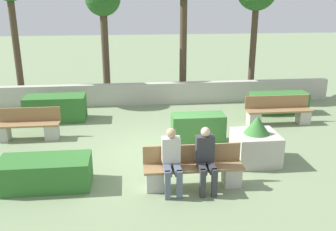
{
  "coord_description": "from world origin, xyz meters",
  "views": [
    {
      "loc": [
        -0.89,
        -8.8,
        3.95
      ],
      "look_at": [
        0.13,
        0.5,
        0.9
      ],
      "focal_mm": 40.0,
      "sensor_mm": 36.0,
      "label": 1
    }
  ],
  "objects_px": {
    "bench_right_side": "(278,113)",
    "person_seated_man": "(206,156)",
    "person_seated_woman": "(172,158)",
    "bench_left_side": "(27,128)",
    "tree_center_left": "(103,4)",
    "planter_corner_left": "(256,144)",
    "bench_front": "(193,171)"
  },
  "relations": [
    {
      "from": "person_seated_man",
      "to": "planter_corner_left",
      "type": "relative_size",
      "value": 1.14
    },
    {
      "from": "person_seated_woman",
      "to": "planter_corner_left",
      "type": "xyz_separation_m",
      "value": [
        2.2,
        1.19,
        -0.28
      ]
    },
    {
      "from": "person_seated_woman",
      "to": "planter_corner_left",
      "type": "bearing_deg",
      "value": 28.33
    },
    {
      "from": "bench_front",
      "to": "person_seated_man",
      "type": "distance_m",
      "value": 0.48
    },
    {
      "from": "bench_right_side",
      "to": "bench_left_side",
      "type": "bearing_deg",
      "value": 176.22
    },
    {
      "from": "bench_left_side",
      "to": "tree_center_left",
      "type": "height_order",
      "value": "tree_center_left"
    },
    {
      "from": "bench_front",
      "to": "tree_center_left",
      "type": "relative_size",
      "value": 0.47
    },
    {
      "from": "bench_right_side",
      "to": "person_seated_woman",
      "type": "xyz_separation_m",
      "value": [
        -3.87,
        -3.87,
        0.4
      ]
    },
    {
      "from": "bench_front",
      "to": "bench_left_side",
      "type": "distance_m",
      "value": 5.29
    },
    {
      "from": "person_seated_man",
      "to": "tree_center_left",
      "type": "bearing_deg",
      "value": 107.06
    },
    {
      "from": "bench_left_side",
      "to": "tree_center_left",
      "type": "xyz_separation_m",
      "value": [
        2.05,
        4.42,
        3.25
      ]
    },
    {
      "from": "bench_left_side",
      "to": "person_seated_woman",
      "type": "distance_m",
      "value": 5.03
    },
    {
      "from": "bench_right_side",
      "to": "person_seated_man",
      "type": "bearing_deg",
      "value": -136.81
    },
    {
      "from": "bench_left_side",
      "to": "tree_center_left",
      "type": "relative_size",
      "value": 0.41
    },
    {
      "from": "bench_right_side",
      "to": "tree_center_left",
      "type": "height_order",
      "value": "tree_center_left"
    },
    {
      "from": "person_seated_man",
      "to": "bench_left_side",
      "type": "bearing_deg",
      "value": 142.83
    },
    {
      "from": "bench_right_side",
      "to": "person_seated_man",
      "type": "relative_size",
      "value": 1.56
    },
    {
      "from": "bench_front",
      "to": "person_seated_woman",
      "type": "height_order",
      "value": "person_seated_woman"
    },
    {
      "from": "person_seated_man",
      "to": "bench_right_side",
      "type": "bearing_deg",
      "value": 50.82
    },
    {
      "from": "bench_right_side",
      "to": "tree_center_left",
      "type": "bearing_deg",
      "value": 137.17
    },
    {
      "from": "bench_right_side",
      "to": "tree_center_left",
      "type": "distance_m",
      "value": 7.52
    },
    {
      "from": "bench_left_side",
      "to": "bench_front",
      "type": "bearing_deg",
      "value": -48.3
    },
    {
      "from": "person_seated_man",
      "to": "tree_center_left",
      "type": "xyz_separation_m",
      "value": [
        -2.39,
        7.78,
        2.85
      ]
    },
    {
      "from": "person_seated_woman",
      "to": "bench_right_side",
      "type": "bearing_deg",
      "value": 45.01
    },
    {
      "from": "tree_center_left",
      "to": "planter_corner_left",
      "type": "bearing_deg",
      "value": -59.53
    },
    {
      "from": "bench_left_side",
      "to": "person_seated_woman",
      "type": "relative_size",
      "value": 1.35
    },
    {
      "from": "person_seated_woman",
      "to": "bench_left_side",
      "type": "bearing_deg",
      "value": 137.91
    },
    {
      "from": "planter_corner_left",
      "to": "tree_center_left",
      "type": "xyz_separation_m",
      "value": [
        -3.88,
        6.6,
        3.12
      ]
    },
    {
      "from": "bench_right_side",
      "to": "planter_corner_left",
      "type": "xyz_separation_m",
      "value": [
        -1.67,
        -2.68,
        0.12
      ]
    },
    {
      "from": "bench_right_side",
      "to": "person_seated_woman",
      "type": "distance_m",
      "value": 5.49
    },
    {
      "from": "bench_right_side",
      "to": "person_seated_man",
      "type": "xyz_separation_m",
      "value": [
        -3.16,
        -3.87,
        0.39
      ]
    },
    {
      "from": "planter_corner_left",
      "to": "bench_left_side",
      "type": "bearing_deg",
      "value": 159.86
    }
  ]
}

